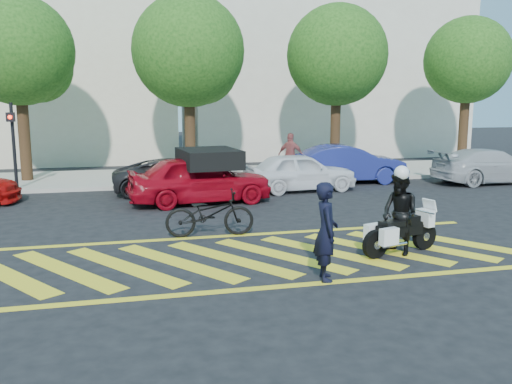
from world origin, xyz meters
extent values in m
plane|color=black|center=(0.00, 0.00, 0.00)|extent=(90.00, 90.00, 0.00)
cube|color=#9E998E|center=(0.00, 12.00, 0.07)|extent=(60.00, 5.00, 0.15)
cube|color=yellow|center=(-5.00, 0.00, 0.00)|extent=(2.43, 3.21, 0.01)
cube|color=yellow|center=(-3.90, 0.00, 0.00)|extent=(2.43, 3.21, 0.01)
cube|color=yellow|center=(-2.80, 0.00, 0.00)|extent=(2.43, 3.21, 0.01)
cube|color=yellow|center=(-1.70, 0.00, 0.00)|extent=(2.43, 3.21, 0.01)
cube|color=yellow|center=(-0.60, 0.00, 0.00)|extent=(2.43, 3.21, 0.01)
cube|color=yellow|center=(0.50, 0.00, 0.00)|extent=(2.43, 3.21, 0.01)
cube|color=yellow|center=(1.60, 0.00, 0.00)|extent=(2.43, 3.21, 0.01)
cube|color=yellow|center=(2.70, 0.00, 0.00)|extent=(2.43, 3.21, 0.01)
cube|color=yellow|center=(3.80, 0.00, 0.00)|extent=(2.43, 3.21, 0.01)
cube|color=yellow|center=(4.90, 0.00, 0.00)|extent=(2.43, 3.21, 0.01)
cube|color=yellow|center=(0.00, -1.90, 0.00)|extent=(12.00, 0.20, 0.01)
cube|color=yellow|center=(0.00, 1.90, 0.00)|extent=(12.00, 0.20, 0.01)
cube|color=beige|center=(-8.00, 21.00, 5.00)|extent=(16.00, 8.00, 10.00)
cube|color=beige|center=(9.00, 21.00, 5.50)|extent=(16.00, 8.00, 11.00)
cylinder|color=black|center=(-6.50, 12.00, 2.00)|extent=(0.44, 0.44, 4.00)
sphere|color=#164211|center=(-6.50, 12.00, 5.16)|extent=(4.20, 4.20, 4.20)
sphere|color=#164211|center=(-5.90, 12.30, 4.53)|extent=(2.73, 2.73, 2.73)
cylinder|color=black|center=(0.00, 12.00, 2.00)|extent=(0.44, 0.44, 4.00)
sphere|color=#164211|center=(0.00, 12.00, 5.26)|extent=(4.60, 4.60, 4.60)
sphere|color=#164211|center=(0.60, 12.30, 4.58)|extent=(2.99, 2.99, 2.99)
cylinder|color=black|center=(6.50, 12.00, 2.00)|extent=(0.44, 0.44, 4.00)
sphere|color=#164211|center=(6.50, 12.00, 5.21)|extent=(4.40, 4.40, 4.40)
sphere|color=#164211|center=(7.10, 12.30, 4.55)|extent=(2.86, 2.86, 2.86)
cylinder|color=black|center=(13.00, 12.00, 2.00)|extent=(0.44, 0.44, 4.00)
sphere|color=#164211|center=(13.00, 12.00, 5.10)|extent=(4.00, 4.00, 4.00)
sphere|color=#164211|center=(13.60, 12.30, 4.50)|extent=(2.60, 2.60, 2.60)
cylinder|color=black|center=(-6.50, 9.80, 1.60)|extent=(0.12, 0.12, 3.20)
cube|color=black|center=(-6.50, 9.60, 2.70)|extent=(0.28, 0.18, 0.32)
sphere|color=#FF260C|center=(-6.50, 9.50, 2.70)|extent=(0.14, 0.14, 0.14)
imported|color=black|center=(0.86, -1.71, 0.92)|extent=(0.56, 0.74, 1.84)
imported|color=black|center=(-0.73, 2.00, 0.57)|extent=(2.19, 0.88, 1.13)
cylinder|color=black|center=(2.37, -0.68, 0.30)|extent=(0.62, 0.29, 0.61)
cylinder|color=silver|center=(2.37, -0.68, 0.30)|extent=(0.22, 0.19, 0.18)
cylinder|color=black|center=(3.75, -0.28, 0.30)|extent=(0.62, 0.29, 0.61)
cylinder|color=silver|center=(3.75, -0.28, 0.30)|extent=(0.22, 0.19, 0.18)
cube|color=black|center=(3.01, -0.50, 0.54)|extent=(1.17, 0.55, 0.28)
cube|color=black|center=(3.28, -0.42, 0.72)|extent=(0.48, 0.38, 0.20)
cube|color=black|center=(2.79, -0.56, 0.70)|extent=(0.57, 0.44, 0.11)
cube|color=silver|center=(3.75, -0.28, 0.72)|extent=(0.30, 0.43, 0.37)
cube|color=silver|center=(2.44, -0.41, 0.51)|extent=(0.44, 0.27, 0.35)
cube|color=silver|center=(2.57, -0.87, 0.51)|extent=(0.44, 0.27, 0.35)
imported|color=black|center=(3.01, -0.48, 0.89)|extent=(0.89, 1.02, 1.78)
imported|color=#9A0715|center=(-0.39, 6.32, 0.78)|extent=(4.76, 2.33, 1.56)
imported|color=black|center=(-0.90, 8.27, 0.62)|extent=(4.64, 2.45, 1.24)
imported|color=white|center=(3.47, 7.80, 0.70)|extent=(4.25, 2.01, 1.41)
imported|color=navy|center=(5.92, 9.20, 0.76)|extent=(4.73, 2.03, 1.52)
imported|color=#A0A2A7|center=(11.41, 7.80, 0.68)|extent=(4.77, 2.06, 1.37)
imported|color=#9C4A47|center=(3.81, 10.00, 1.06)|extent=(1.13, 0.98, 1.83)
camera|label=1|loc=(-2.67, -10.81, 3.32)|focal=38.00mm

